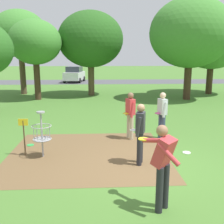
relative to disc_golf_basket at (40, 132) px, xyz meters
The scene contains 17 objects.
ground_plane 3.28m from the disc_golf_basket, 15.84° to the right, with size 160.00×160.00×0.00m, color #47752D.
dirt_tee_pad 1.58m from the disc_golf_basket, ahead, with size 4.83×4.29×0.01m, color brown.
disc_golf_basket is the anchor object (origin of this frame).
player_foreground_watching 3.30m from the disc_golf_basket, 28.85° to the left, with size 0.45×0.50×1.71m.
player_throwing 2.97m from the disc_golf_basket, 13.55° to the right, with size 0.44×0.50×1.71m.
player_waiting_left 4.16m from the disc_golf_basket, 44.68° to the right, with size 0.67×1.07×1.71m.
player_waiting_right 4.32m from the disc_golf_basket, 20.90° to the left, with size 0.44×0.50×1.71m.
frisbee_near_basket 1.40m from the disc_golf_basket, 119.53° to the left, with size 0.24×0.24×0.02m, color green.
frisbee_mid_grass 3.76m from the disc_golf_basket, ahead, with size 0.25×0.25×0.02m, color white.
frisbee_far_left 4.55m from the disc_golf_basket, ahead, with size 0.25×0.25×0.02m, color white.
tree_near_left 14.82m from the disc_golf_basket, 107.35° to the left, with size 4.24×4.24×6.49m.
tree_near_right 17.26m from the disc_golf_basket, 50.67° to the left, with size 5.30×5.30×6.49m.
tree_mid_center 13.26m from the disc_golf_basket, 84.64° to the left, with size 4.90×4.90×6.32m.
tree_mid_right 11.53m from the disc_golf_basket, 102.98° to the left, with size 3.55×3.55×5.43m.
tree_far_left 13.60m from the disc_golf_basket, 52.44° to the left, with size 5.49×5.49×6.86m.
parking_lot_strip 24.18m from the disc_golf_basket, 82.71° to the left, with size 36.00×6.00×0.01m, color #4C4C51.
parked_car_leftmost 23.81m from the disc_golf_basket, 92.64° to the left, with size 2.39×4.40×1.84m.
Camera 1 is at (-1.32, -6.59, 2.94)m, focal length 41.54 mm.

